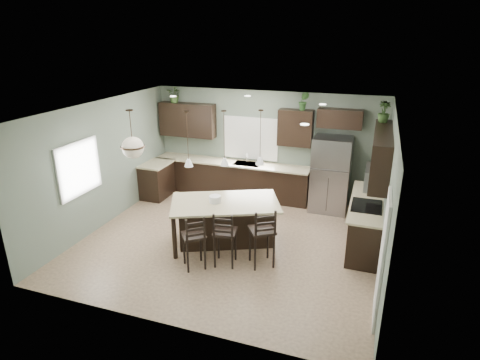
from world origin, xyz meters
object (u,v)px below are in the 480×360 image
Objects in this scene: kitchen_island at (225,222)px; plant_back_left at (175,94)px; bar_stool_center at (225,238)px; bar_stool_left at (194,241)px; bar_stool_right at (262,236)px; refrigerator at (330,175)px; serving_dish at (215,199)px.

plant_back_left reaches higher than kitchen_island.
bar_stool_center reaches higher than kitchen_island.
bar_stool_center is (0.51, 0.28, 0.01)m from bar_stool_left.
bar_stool_left is (-0.21, -1.07, 0.08)m from kitchen_island.
kitchen_island is 1.09m from bar_stool_left.
bar_stool_center is 0.94× the size of bar_stool_right.
bar_stool_left is 2.46× the size of plant_back_left.
kitchen_island is at bearing 40.36° from bar_stool_left.
kitchen_island is at bearing 115.55° from bar_stool_right.
serving_dish is at bearing -129.03° from refrigerator.
refrigerator is at bearing 50.97° from serving_dish.
bar_stool_center is (0.48, -0.70, -0.44)m from serving_dish.
bar_stool_left is (-0.03, -0.99, -0.45)m from serving_dish.
plant_back_left is (-2.42, 2.63, 2.16)m from kitchen_island.
serving_dish is 1.30m from bar_stool_right.
bar_stool_center is at bearing -51.47° from plant_back_left.
refrigerator is 3.18m from serving_dish.
bar_stool_right is at bearing -43.57° from plant_back_left.
refrigerator is at bearing -3.28° from plant_back_left.
refrigerator is at bearing 40.65° from bar_stool_right.
serving_dish is 1.09m from bar_stool_left.
refrigerator is at bearing 28.52° from kitchen_island.
kitchen_island is (-1.82, -2.39, -0.46)m from refrigerator.
refrigerator reaches higher than bar_stool_right.
kitchen_island is at bearing -127.31° from refrigerator.
bar_stool_left is at bearing -125.33° from kitchen_island.
serving_dish is 3.88m from plant_back_left.
bar_stool_right is at bearing -23.73° from serving_dish.
kitchen_island is 1.82× the size of bar_stool_right.
refrigerator reaches higher than kitchen_island.
refrigerator is 7.71× the size of serving_dish.
bar_stool_right is (1.14, -0.50, -0.40)m from serving_dish.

